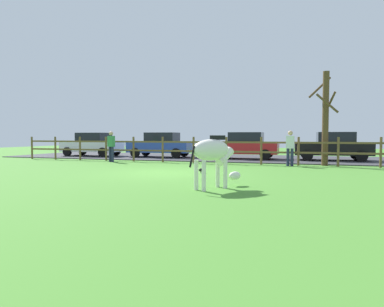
{
  "coord_description": "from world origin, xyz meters",
  "views": [
    {
      "loc": [
        5.13,
        -12.33,
        1.4
      ],
      "look_at": [
        0.7,
        0.89,
        0.7
      ],
      "focal_mm": 33.05,
      "sensor_mm": 36.0,
      "label": 1
    }
  ],
  "objects_px": {
    "parked_car_black": "(333,146)",
    "parked_car_blue": "(161,145)",
    "crow_on_grass": "(201,170)",
    "visitor_right_of_tree": "(111,145)",
    "parked_car_white": "(93,144)",
    "bare_tree": "(325,117)",
    "visitor_left_of_tree": "(290,147)",
    "zebra": "(213,154)",
    "parked_car_red": "(244,145)"
  },
  "relations": [
    {
      "from": "parked_car_black",
      "to": "parked_car_blue",
      "type": "height_order",
      "value": "same"
    },
    {
      "from": "bare_tree",
      "to": "parked_car_red",
      "type": "distance_m",
      "value": 5.51
    },
    {
      "from": "crow_on_grass",
      "to": "visitor_left_of_tree",
      "type": "height_order",
      "value": "visitor_left_of_tree"
    },
    {
      "from": "parked_car_black",
      "to": "parked_car_blue",
      "type": "relative_size",
      "value": 1.0
    },
    {
      "from": "crow_on_grass",
      "to": "parked_car_white",
      "type": "xyz_separation_m",
      "value": [
        -10.08,
        7.84,
        0.72
      ]
    },
    {
      "from": "crow_on_grass",
      "to": "parked_car_white",
      "type": "relative_size",
      "value": 0.05
    },
    {
      "from": "parked_car_red",
      "to": "visitor_left_of_tree",
      "type": "height_order",
      "value": "visitor_left_of_tree"
    },
    {
      "from": "crow_on_grass",
      "to": "visitor_right_of_tree",
      "type": "relative_size",
      "value": 0.13
    },
    {
      "from": "parked_car_blue",
      "to": "visitor_right_of_tree",
      "type": "xyz_separation_m",
      "value": [
        -1.07,
        -4.15,
        0.06
      ]
    },
    {
      "from": "parked_car_blue",
      "to": "visitor_right_of_tree",
      "type": "distance_m",
      "value": 4.29
    },
    {
      "from": "crow_on_grass",
      "to": "visitor_right_of_tree",
      "type": "xyz_separation_m",
      "value": [
        -6.28,
        3.97,
        0.78
      ]
    },
    {
      "from": "zebra",
      "to": "visitor_right_of_tree",
      "type": "height_order",
      "value": "visitor_right_of_tree"
    },
    {
      "from": "visitor_left_of_tree",
      "to": "parked_car_white",
      "type": "bearing_deg",
      "value": 164.74
    },
    {
      "from": "crow_on_grass",
      "to": "visitor_right_of_tree",
      "type": "distance_m",
      "value": 7.47
    },
    {
      "from": "parked_car_white",
      "to": "visitor_left_of_tree",
      "type": "height_order",
      "value": "visitor_left_of_tree"
    },
    {
      "from": "parked_car_red",
      "to": "bare_tree",
      "type": "bearing_deg",
      "value": -35.08
    },
    {
      "from": "visitor_left_of_tree",
      "to": "visitor_right_of_tree",
      "type": "bearing_deg",
      "value": -178.11
    },
    {
      "from": "parked_car_red",
      "to": "parked_car_blue",
      "type": "distance_m",
      "value": 5.36
    },
    {
      "from": "parked_car_red",
      "to": "parked_car_blue",
      "type": "relative_size",
      "value": 0.99
    },
    {
      "from": "bare_tree",
      "to": "parked_car_white",
      "type": "relative_size",
      "value": 1.1
    },
    {
      "from": "parked_car_red",
      "to": "visitor_right_of_tree",
      "type": "bearing_deg",
      "value": -146.95
    },
    {
      "from": "zebra",
      "to": "parked_car_black",
      "type": "relative_size",
      "value": 0.43
    },
    {
      "from": "crow_on_grass",
      "to": "parked_car_red",
      "type": "relative_size",
      "value": 0.05
    },
    {
      "from": "zebra",
      "to": "visitor_left_of_tree",
      "type": "xyz_separation_m",
      "value": [
        1.54,
        7.91,
        -0.02
      ]
    },
    {
      "from": "parked_car_blue",
      "to": "parked_car_white",
      "type": "distance_m",
      "value": 4.89
    },
    {
      "from": "visitor_left_of_tree",
      "to": "bare_tree",
      "type": "bearing_deg",
      "value": 28.34
    },
    {
      "from": "parked_car_black",
      "to": "parked_car_blue",
      "type": "xyz_separation_m",
      "value": [
        -10.26,
        -0.24,
        0.0
      ]
    },
    {
      "from": "parked_car_red",
      "to": "parked_car_blue",
      "type": "height_order",
      "value": "same"
    },
    {
      "from": "bare_tree",
      "to": "zebra",
      "type": "distance_m",
      "value": 9.36
    },
    {
      "from": "crow_on_grass",
      "to": "parked_car_black",
      "type": "bearing_deg",
      "value": 58.82
    },
    {
      "from": "parked_car_black",
      "to": "visitor_left_of_tree",
      "type": "height_order",
      "value": "visitor_left_of_tree"
    },
    {
      "from": "parked_car_black",
      "to": "parked_car_white",
      "type": "height_order",
      "value": "same"
    },
    {
      "from": "crow_on_grass",
      "to": "visitor_right_of_tree",
      "type": "bearing_deg",
      "value": 147.68
    },
    {
      "from": "bare_tree",
      "to": "parked_car_white",
      "type": "height_order",
      "value": "bare_tree"
    },
    {
      "from": "zebra",
      "to": "parked_car_white",
      "type": "distance_m",
      "value": 16.26
    },
    {
      "from": "zebra",
      "to": "parked_car_blue",
      "type": "xyz_separation_m",
      "value": [
        -6.65,
        11.76,
        -0.08
      ]
    },
    {
      "from": "bare_tree",
      "to": "crow_on_grass",
      "type": "relative_size",
      "value": 20.48
    },
    {
      "from": "parked_car_black",
      "to": "visitor_left_of_tree",
      "type": "distance_m",
      "value": 4.58
    },
    {
      "from": "parked_car_black",
      "to": "parked_car_white",
      "type": "relative_size",
      "value": 1.02
    },
    {
      "from": "crow_on_grass",
      "to": "parked_car_black",
      "type": "xyz_separation_m",
      "value": [
        5.06,
        8.36,
        0.72
      ]
    },
    {
      "from": "bare_tree",
      "to": "crow_on_grass",
      "type": "xyz_separation_m",
      "value": [
        -4.51,
        -5.1,
        -2.17
      ]
    },
    {
      "from": "zebra",
      "to": "visitor_left_of_tree",
      "type": "relative_size",
      "value": 1.06
    },
    {
      "from": "parked_car_white",
      "to": "bare_tree",
      "type": "bearing_deg",
      "value": -10.62
    },
    {
      "from": "bare_tree",
      "to": "parked_car_red",
      "type": "relative_size",
      "value": 1.09
    },
    {
      "from": "bare_tree",
      "to": "parked_car_white",
      "type": "distance_m",
      "value": 14.92
    },
    {
      "from": "parked_car_blue",
      "to": "visitor_left_of_tree",
      "type": "relative_size",
      "value": 2.49
    },
    {
      "from": "zebra",
      "to": "parked_car_black",
      "type": "xyz_separation_m",
      "value": [
        3.62,
        12.0,
        -0.08
      ]
    },
    {
      "from": "zebra",
      "to": "parked_car_red",
      "type": "bearing_deg",
      "value": 96.2
    },
    {
      "from": "crow_on_grass",
      "to": "visitor_left_of_tree",
      "type": "bearing_deg",
      "value": 55.12
    },
    {
      "from": "parked_car_white",
      "to": "visitor_left_of_tree",
      "type": "distance_m",
      "value": 13.54
    }
  ]
}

